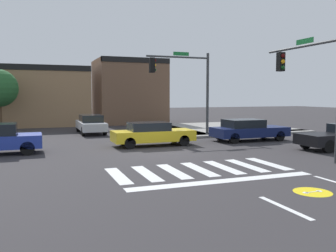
{
  "coord_description": "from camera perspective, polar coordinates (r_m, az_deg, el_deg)",
  "views": [
    {
      "loc": [
        -5.82,
        -16.67,
        2.83
      ],
      "look_at": [
        0.83,
        1.15,
        1.19
      ],
      "focal_mm": 37.95,
      "sensor_mm": 36.0,
      "label": 1
    }
  ],
  "objects": [
    {
      "name": "crosswalk_near",
      "position": [
        13.79,
        5.02,
        -6.91
      ],
      "size": [
        6.81,
        2.72,
        0.01
      ],
      "color": "silver",
      "rests_on": "ground_plane"
    },
    {
      "name": "car_navy",
      "position": [
        22.7,
        12.74,
        -0.59
      ],
      "size": [
        4.76,
        1.92,
        1.35
      ],
      "color": "#141E4C",
      "rests_on": "ground_plane"
    },
    {
      "name": "traffic_signal_southeast",
      "position": [
        17.5,
        21.78,
        7.8
      ],
      "size": [
        0.32,
        4.79,
        5.44
      ],
      "rotation": [
        0.0,
        0.0,
        1.57
      ],
      "color": "#383A3D",
      "rests_on": "ground_plane"
    },
    {
      "name": "bike_detector_marking",
      "position": [
        11.4,
        22.19,
        -9.78
      ],
      "size": [
        1.11,
        1.11,
        0.01
      ],
      "color": "yellow",
      "rests_on": "ground_plane"
    },
    {
      "name": "traffic_signal_northeast",
      "position": [
        23.76,
        2.65,
        7.63
      ],
      "size": [
        4.45,
        0.32,
        5.68
      ],
      "rotation": [
        0.0,
        0.0,
        3.14
      ],
      "color": "#383A3D",
      "rests_on": "ground_plane"
    },
    {
      "name": "ground_plane",
      "position": [
        17.89,
        -1.21,
        -4.17
      ],
      "size": [
        120.0,
        120.0,
        0.0
      ],
      "primitive_type": "plane",
      "color": "#302D30"
    },
    {
      "name": "storefront_row",
      "position": [
        35.91,
        -13.06,
        5.07
      ],
      "size": [
        16.56,
        6.38,
        6.42
      ],
      "color": "#93704C",
      "rests_on": "ground_plane"
    },
    {
      "name": "curb_corner_northeast",
      "position": [
        29.89,
        8.24,
        -0.41
      ],
      "size": [
        10.0,
        10.6,
        0.15
      ],
      "color": "gray",
      "rests_on": "ground_plane"
    },
    {
      "name": "car_silver",
      "position": [
        27.03,
        -12.3,
        0.34
      ],
      "size": [
        1.72,
        4.79,
        1.4
      ],
      "rotation": [
        0.0,
        0.0,
        -1.57
      ],
      "color": "#B7BABF",
      "rests_on": "ground_plane"
    },
    {
      "name": "car_yellow",
      "position": [
        19.94,
        -2.56,
        -1.24
      ],
      "size": [
        4.57,
        1.72,
        1.34
      ],
      "color": "gold",
      "rests_on": "ground_plane"
    }
  ]
}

